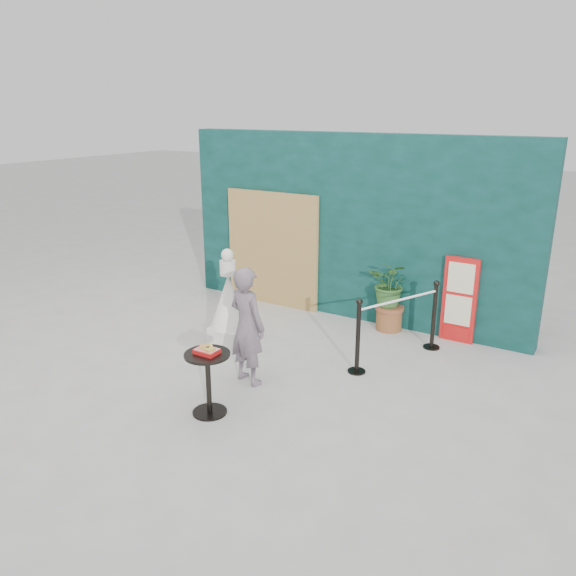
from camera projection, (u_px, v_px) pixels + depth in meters
The scene contains 10 objects.
ground at pixel (238, 389), 7.05m from camera, with size 60.00×60.00×0.00m, color #ADAAA5.
back_wall at pixel (351, 228), 9.14m from camera, with size 6.00×0.30×3.00m, color #0A2D26.
bamboo_fence at pixel (272, 249), 9.82m from camera, with size 1.80×0.08×2.00m, color tan.
woman at pixel (247, 326), 7.01m from camera, with size 0.56×0.37×1.53m, color slate.
menu_board at pixel (459, 300), 8.29m from camera, with size 0.50×0.07×1.30m.
statue at pixel (229, 306), 8.24m from camera, with size 0.57×0.57×1.45m.
cafe_table at pixel (208, 374), 6.34m from camera, with size 0.52×0.52×0.75m.
food_basket at pixel (207, 350), 6.25m from camera, with size 0.26×0.19×0.11m.
planter at pixel (391, 290), 8.73m from camera, with size 0.67×0.58×1.14m.
stanchion_barrier at pixel (398, 326), 7.72m from camera, with size 0.84×1.54×1.03m.
Camera 1 is at (3.85, -5.05, 3.37)m, focal length 35.00 mm.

